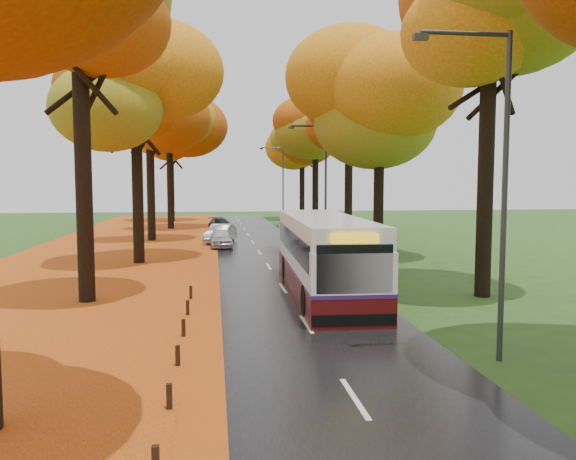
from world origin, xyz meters
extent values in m
cube|color=black|center=(0.00, 25.00, 0.02)|extent=(6.50, 90.00, 0.04)
cube|color=silver|center=(0.00, 25.00, 0.04)|extent=(0.12, 90.00, 0.01)
cube|color=maroon|center=(-9.00, 25.00, 0.01)|extent=(12.00, 90.00, 0.02)
cube|color=orange|center=(-3.05, 25.00, 0.04)|extent=(0.90, 90.00, 0.01)
cylinder|color=black|center=(-7.50, 16.50, 4.58)|extent=(0.60, 0.60, 9.15)
ellipsoid|color=gold|center=(-7.50, 16.50, 10.30)|extent=(8.00, 8.00, 6.24)
cylinder|color=black|center=(-6.90, 26.50, 4.00)|extent=(0.60, 0.60, 8.00)
ellipsoid|color=gold|center=(-6.90, 26.50, 9.00)|extent=(9.20, 9.20, 7.18)
cylinder|color=black|center=(-7.50, 38.50, 4.29)|extent=(0.60, 0.60, 8.58)
ellipsoid|color=gold|center=(-7.50, 38.50, 9.65)|extent=(8.00, 8.00, 6.24)
cylinder|color=black|center=(-6.90, 49.50, 4.58)|extent=(0.60, 0.60, 9.15)
ellipsoid|color=gold|center=(-6.90, 49.50, 10.30)|extent=(9.20, 9.20, 7.18)
cylinder|color=black|center=(-7.50, 59.50, 4.00)|extent=(0.60, 0.60, 8.00)
ellipsoid|color=gold|center=(-7.50, 59.50, 9.00)|extent=(8.00, 8.00, 6.24)
cylinder|color=black|center=(7.50, 15.50, 4.61)|extent=(0.60, 0.60, 9.22)
ellipsoid|color=#B7590D|center=(7.50, 15.50, 10.37)|extent=(8.20, 8.20, 6.40)
cylinder|color=black|center=(6.90, 27.50, 4.10)|extent=(0.60, 0.60, 8.19)
ellipsoid|color=#B7590D|center=(6.90, 27.50, 9.22)|extent=(9.20, 9.20, 7.18)
cylinder|color=black|center=(7.50, 37.50, 4.35)|extent=(0.60, 0.60, 8.70)
ellipsoid|color=#B7590D|center=(7.50, 37.50, 9.79)|extent=(8.20, 8.20, 6.40)
cylinder|color=black|center=(6.90, 48.50, 4.61)|extent=(0.60, 0.60, 9.22)
ellipsoid|color=#B7590D|center=(6.90, 48.50, 10.37)|extent=(9.20, 9.20, 7.18)
cylinder|color=black|center=(7.50, 60.50, 4.10)|extent=(0.60, 0.60, 8.19)
ellipsoid|color=#B7590D|center=(7.50, 60.50, 9.22)|extent=(8.20, 8.20, 6.40)
cube|color=black|center=(-3.70, 6.00, 0.26)|extent=(0.11, 0.11, 0.52)
cube|color=black|center=(-3.70, 8.60, 0.26)|extent=(0.11, 0.11, 0.52)
cube|color=black|center=(-3.70, 11.20, 0.26)|extent=(0.11, 0.11, 0.52)
cube|color=black|center=(-3.70, 13.80, 0.26)|extent=(0.11, 0.11, 0.52)
cube|color=black|center=(-3.70, 16.40, 0.26)|extent=(0.11, 0.11, 0.52)
cylinder|color=#333538|center=(4.20, 8.00, 4.00)|extent=(0.14, 0.14, 8.00)
cylinder|color=#333538|center=(3.10, 8.00, 7.90)|extent=(2.20, 0.11, 0.11)
cube|color=#333538|center=(2.00, 8.00, 7.78)|extent=(0.35, 0.18, 0.14)
cylinder|color=#333538|center=(4.20, 30.00, 4.00)|extent=(0.14, 0.14, 8.00)
cylinder|color=#333538|center=(3.10, 30.00, 7.90)|extent=(2.20, 0.11, 0.11)
cube|color=#333538|center=(2.00, 30.00, 7.78)|extent=(0.35, 0.18, 0.14)
cylinder|color=#333538|center=(4.20, 52.00, 4.00)|extent=(0.14, 0.14, 8.00)
cylinder|color=#333538|center=(3.10, 52.00, 7.90)|extent=(2.20, 0.11, 0.11)
cube|color=#333538|center=(2.00, 52.00, 7.78)|extent=(0.35, 0.18, 0.14)
cube|color=#450A0B|center=(1.50, 16.86, 0.51)|extent=(3.00, 11.56, 0.94)
cube|color=white|center=(1.50, 16.86, 1.66)|extent=(3.00, 11.56, 1.36)
cube|color=white|center=(1.50, 16.86, 2.70)|extent=(2.94, 11.33, 0.73)
cube|color=#39195A|center=(1.50, 16.86, 1.03)|extent=(3.02, 11.58, 0.13)
cube|color=black|center=(1.50, 16.86, 2.07)|extent=(3.00, 10.64, 0.89)
cube|color=black|center=(1.30, 11.15, 1.87)|extent=(2.30, 0.14, 1.46)
cube|color=yellow|center=(1.30, 11.15, 2.77)|extent=(1.44, 0.11, 0.29)
cube|color=black|center=(1.30, 11.17, 0.33)|extent=(2.56, 0.21, 0.37)
cylinder|color=black|center=(0.18, 13.00, 0.56)|extent=(0.33, 1.05, 1.04)
cylinder|color=black|center=(2.55, 12.92, 0.56)|extent=(0.33, 1.05, 1.04)
cylinder|color=black|center=(0.44, 20.34, 0.56)|extent=(0.33, 1.05, 1.04)
cylinder|color=black|center=(2.80, 20.26, 0.56)|extent=(0.33, 1.05, 1.04)
imported|color=#BBBBBF|center=(-2.35, 32.98, 0.65)|extent=(1.56, 3.63, 1.22)
imported|color=gray|center=(-2.35, 35.83, 0.71)|extent=(2.55, 4.32, 1.34)
imported|color=black|center=(-2.27, 45.88, 0.62)|extent=(2.38, 4.25, 1.16)
camera|label=1|loc=(-2.79, -4.81, 4.43)|focal=35.00mm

